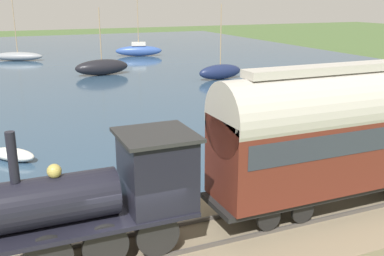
# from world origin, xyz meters

# --- Properties ---
(harbor_water) EXTENTS (80.00, 80.00, 0.01)m
(harbor_water) POSITION_xyz_m (43.17, 0.00, 0.00)
(harbor_water) COLOR #2D4760
(harbor_water) RESTS_ON ground
(steam_locomotive) EXTENTS (2.04, 5.61, 3.62)m
(steam_locomotive) POSITION_xyz_m (0.19, 0.50, 2.39)
(steam_locomotive) COLOR black
(steam_locomotive) RESTS_ON rail_embankment
(passenger_coach) EXTENTS (2.21, 9.60, 4.64)m
(passenger_coach) POSITION_xyz_m (0.19, -7.28, 3.18)
(passenger_coach) COLOR black
(passenger_coach) RESTS_ON rail_embankment
(sailboat_gray) EXTENTS (3.67, 5.93, 8.85)m
(sailboat_gray) POSITION_xyz_m (46.51, 0.75, 0.56)
(sailboat_gray) COLOR gray
(sailboat_gray) RESTS_ON harbor_water
(sailboat_blue) EXTENTS (2.86, 6.01, 7.08)m
(sailboat_blue) POSITION_xyz_m (45.16, -13.67, 0.73)
(sailboat_blue) COLOR #335199
(sailboat_blue) RESTS_ON harbor_water
(sailboat_navy) EXTENTS (1.74, 4.48, 6.66)m
(sailboat_navy) POSITION_xyz_m (25.86, -15.60, 0.71)
(sailboat_navy) COLOR #192347
(sailboat_navy) RESTS_ON harbor_water
(sailboat_black) EXTENTS (2.22, 5.34, 6.32)m
(sailboat_black) POSITION_xyz_m (32.47, -6.19, 0.76)
(sailboat_black) COLOR black
(sailboat_black) RESTS_ON harbor_water
(rowboat_near_shore) EXTENTS (2.34, 2.31, 0.56)m
(rowboat_near_shore) POSITION_xyz_m (10.49, 2.71, 0.29)
(rowboat_near_shore) COLOR silver
(rowboat_near_shore) RESTS_ON harbor_water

